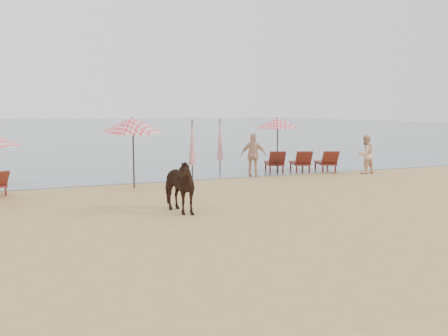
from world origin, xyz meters
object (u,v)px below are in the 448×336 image
Objects in this scene: umbrella_closed_right at (220,140)px; umbrella_closed_left at (192,142)px; umbrella_open_right at (278,123)px; beachgoer_right_a at (365,154)px; lounger_cluster_right at (301,162)px; umbrella_open_left_b at (133,124)px; cow at (176,186)px; beachgoer_right_b at (253,155)px.

umbrella_closed_left is at bearing -141.65° from umbrella_closed_right.
umbrella_open_right is 4.23m from beachgoer_right_a.
umbrella_closed_right is at bearing -178.23° from lounger_cluster_right.
umbrella_open_left_b is at bearing -173.15° from umbrella_open_right.
umbrella_closed_left is at bearing 176.47° from umbrella_open_right.
umbrella_open_right is at bearing -154.58° from lounger_cluster_right.
cow is (0.14, -4.87, -1.60)m from umbrella_open_left_b.
lounger_cluster_right is 2.03× the size of beachgoer_right_a.
umbrella_closed_right is at bearing -29.15° from beachgoer_right_b.
beachgoer_right_b is (5.46, 1.11, -1.42)m from umbrella_open_left_b.
lounger_cluster_right is at bearing -132.88° from beachgoer_right_b.
beachgoer_right_b reaches higher than lounger_cluster_right.
beachgoer_right_b reaches higher than cow.
umbrella_open_left_b is 5.75m from beachgoer_right_b.
umbrella_closed_left reaches higher than umbrella_closed_right.
umbrella_open_left_b is 1.50× the size of cow.
umbrella_closed_right reaches higher than lounger_cluster_right.
cow is at bearing -107.78° from umbrella_open_left_b.
umbrella_open_left_b is 7.06m from umbrella_open_right.
umbrella_open_right is at bearing -6.50° from umbrella_open_left_b.
umbrella_closed_left is 2.33m from umbrella_closed_right.
cow is at bearing -119.99° from umbrella_closed_right.
beachgoer_right_a is at bearing -156.89° from beachgoer_right_b.
beachgoer_right_b is at bearing -7.95° from umbrella_open_left_b.
umbrella_open_right reaches higher than umbrella_closed_right.
lounger_cluster_right is 1.91× the size of beachgoer_right_b.
umbrella_closed_left is (2.77, 1.40, -0.82)m from umbrella_open_left_b.
umbrella_open_left_b reaches higher than lounger_cluster_right.
umbrella_closed_left is (-5.45, -0.34, 1.06)m from lounger_cluster_right.
beachgoer_right_a is (3.71, -1.49, -1.41)m from umbrella_open_right.
cow is at bearing -112.72° from umbrella_closed_left.
beachgoer_right_b is at bearing -6.12° from umbrella_closed_left.
umbrella_closed_right is at bearing -32.99° from beachgoer_right_a.
beachgoer_right_a is 5.23m from beachgoer_right_b.
umbrella_closed_right reaches higher than cow.
umbrella_open_right is 1.01× the size of umbrella_closed_left.
beachgoer_right_a is at bearing -9.47° from umbrella_closed_left.
beachgoer_right_a is (10.44, 4.96, 0.12)m from cow.
lounger_cluster_right is 2.91m from beachgoer_right_a.
umbrella_open_right is 2.72m from umbrella_closed_right.
umbrella_open_left_b reaches higher than umbrella_open_right.
umbrella_open_left_b is 10.69m from beachgoer_right_a.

